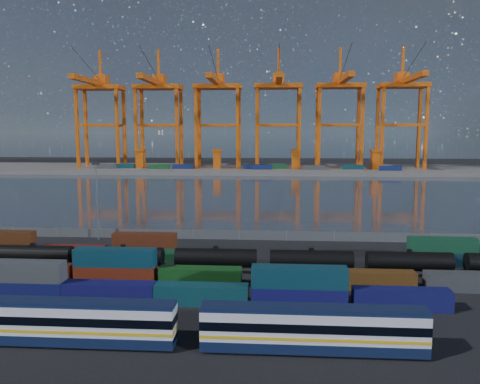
{
  "coord_description": "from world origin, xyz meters",
  "views": [
    {
      "loc": [
        6.87,
        -69.32,
        22.69
      ],
      "look_at": [
        0.0,
        30.0,
        10.0
      ],
      "focal_mm": 35.0,
      "sensor_mm": 36.0,
      "label": 1
    }
  ],
  "objects": [
    {
      "name": "container_row_north",
      "position": [
        16.05,
        10.83,
        2.12
      ],
      "size": [
        127.25,
        2.3,
        4.9
      ],
      "color": "#101050",
      "rests_on": "ground"
    },
    {
      "name": "yard_light_mast",
      "position": [
        -30.0,
        26.0,
        9.3
      ],
      "size": [
        1.6,
        0.4,
        16.6
      ],
      "color": "slate",
      "rests_on": "ground"
    },
    {
      "name": "passenger_train",
      "position": [
        -14.82,
        -22.8,
        2.47
      ],
      "size": [
        75.23,
        2.87,
        4.92
      ],
      "color": "silver",
      "rests_on": "ground"
    },
    {
      "name": "far_quay",
      "position": [
        0.0,
        210.0,
        1.0
      ],
      "size": [
        700.0,
        70.0,
        2.0
      ],
      "primitive_type": "cube",
      "color": "#514F4C",
      "rests_on": "ground"
    },
    {
      "name": "straddle_carriers",
      "position": [
        -2.5,
        200.0,
        7.82
      ],
      "size": [
        140.0,
        7.0,
        11.1
      ],
      "color": "#DF590F",
      "rests_on": "far_quay"
    },
    {
      "name": "harbor_water",
      "position": [
        0.0,
        105.0,
        0.01
      ],
      "size": [
        700.0,
        700.0,
        0.0
      ],
      "primitive_type": "plane",
      "color": "#2B333E",
      "rests_on": "ground"
    },
    {
      "name": "waterfront_fence",
      "position": [
        -0.0,
        28.0,
        1.0
      ],
      "size": [
        160.12,
        0.12,
        2.2
      ],
      "color": "#595B5E",
      "rests_on": "ground"
    },
    {
      "name": "ground",
      "position": [
        0.0,
        0.0,
        0.0
      ],
      "size": [
        700.0,
        700.0,
        0.0
      ],
      "primitive_type": "plane",
      "color": "black",
      "rests_on": "ground"
    },
    {
      "name": "tanker_string",
      "position": [
        -2.23,
        4.79,
        2.13
      ],
      "size": [
        106.84,
        2.97,
        4.25
      ],
      "color": "black",
      "rests_on": "ground"
    },
    {
      "name": "distant_mountains",
      "position": [
        63.02,
        1600.0,
        220.29
      ],
      "size": [
        2470.0,
        1100.0,
        520.0
      ],
      "color": "#1E2630",
      "rests_on": "ground"
    },
    {
      "name": "container_row_south",
      "position": [
        -23.87,
        -9.98,
        2.12
      ],
      "size": [
        140.26,
        2.53,
        5.39
      ],
      "color": "#3C3E41",
      "rests_on": "ground"
    },
    {
      "name": "gantry_cranes",
      "position": [
        -7.5,
        203.13,
        43.32
      ],
      "size": [
        202.18,
        52.19,
        70.68
      ],
      "color": "#DF590F",
      "rests_on": "ground"
    },
    {
      "name": "quay_containers",
      "position": [
        -11.0,
        195.46,
        3.3
      ],
      "size": [
        172.58,
        10.99,
        2.6
      ],
      "color": "navy",
      "rests_on": "far_quay"
    },
    {
      "name": "container_row_mid",
      "position": [
        12.12,
        -2.07,
        1.77
      ],
      "size": [
        141.04,
        2.5,
        5.32
      ],
      "color": "#484B4E",
      "rests_on": "ground"
    }
  ]
}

